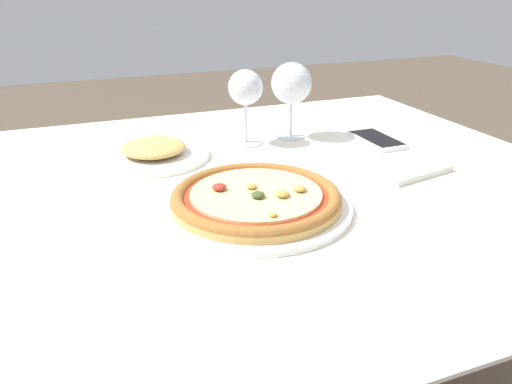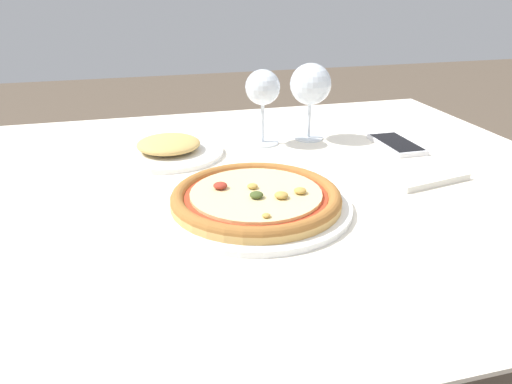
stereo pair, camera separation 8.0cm
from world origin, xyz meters
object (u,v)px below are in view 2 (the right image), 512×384
at_px(wine_glass_far_right, 311,86).
at_px(cell_phone, 396,144).
at_px(pizza_plate, 256,199).
at_px(side_plate, 169,148).
at_px(wine_glass_far_left, 263,90).
at_px(dining_table, 217,225).

distance_m(wine_glass_far_right, cell_phone, 0.23).
height_order(pizza_plate, wine_glass_far_right, wine_glass_far_right).
distance_m(pizza_plate, cell_phone, 0.44).
relative_size(pizza_plate, side_plate, 1.37).
bearing_deg(wine_glass_far_left, dining_table, -124.49).
bearing_deg(wine_glass_far_left, side_plate, -173.22).
bearing_deg(pizza_plate, cell_phone, 30.81).
bearing_deg(wine_glass_far_right, wine_glass_far_left, -176.97).
distance_m(wine_glass_far_right, side_plate, 0.34).
relative_size(dining_table, side_plate, 6.20).
xyz_separation_m(cell_phone, side_plate, (-0.49, 0.07, 0.01)).
bearing_deg(cell_phone, side_plate, 171.52).
bearing_deg(wine_glass_far_right, side_plate, -174.52).
relative_size(pizza_plate, wine_glass_far_left, 1.89).
bearing_deg(wine_glass_far_right, dining_table, -139.53).
height_order(wine_glass_far_right, side_plate, wine_glass_far_right).
distance_m(wine_glass_far_left, side_plate, 0.24).
bearing_deg(side_plate, pizza_plate, -70.09).
height_order(wine_glass_far_left, wine_glass_far_right, wine_glass_far_right).
height_order(wine_glass_far_right, cell_phone, wine_glass_far_right).
distance_m(dining_table, pizza_plate, 0.15).
distance_m(pizza_plate, wine_glass_far_right, 0.41).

